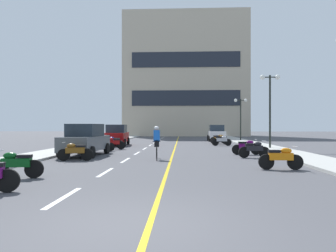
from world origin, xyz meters
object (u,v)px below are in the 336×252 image
motorcycle_2 (281,158)px  motorcycle_11 (218,138)px  parked_car_mid (117,135)px  cyclist_rider (157,142)px  parked_car_near (85,140)px  motorcycle_3 (75,151)px  motorcycle_9 (222,140)px  parked_car_far (216,133)px  motorcycle_7 (113,143)px  motorcycle_8 (114,142)px  street_lamp_mid (270,95)px  motorcycle_1 (16,164)px  motorcycle_10 (220,139)px  motorcycle_6 (102,144)px  motorcycle_5 (247,147)px  street_lamp_far (241,109)px  motorcycle_4 (254,149)px

motorcycle_2 → motorcycle_11: 18.43m
parked_car_mid → cyclist_rider: bearing=-68.3°
parked_car_near → motorcycle_3: 2.68m
parked_car_mid → motorcycle_9: parked_car_mid is taller
parked_car_mid → parked_car_far: 12.68m
parked_car_far → motorcycle_7: parked_car_far is taller
motorcycle_8 → street_lamp_mid: bearing=-4.8°
motorcycle_1 → cyclist_rider: size_ratio=0.96×
motorcycle_2 → motorcycle_10: 16.65m
motorcycle_8 → motorcycle_10: (8.83, 4.98, 0.00)m
motorcycle_11 → street_lamp_mid: bearing=-69.8°
cyclist_rider → motorcycle_9: bearing=67.0°
motorcycle_6 → cyclist_rider: (4.05, -4.59, 0.41)m
motorcycle_1 → motorcycle_11: (8.94, 20.84, 0.00)m
parked_car_mid → motorcycle_11: size_ratio=2.56×
motorcycle_10 → motorcycle_5: bearing=-88.2°
motorcycle_11 → motorcycle_9: bearing=-92.3°
street_lamp_far → cyclist_rider: street_lamp_far is taller
parked_car_far → motorcycle_2: bearing=-90.1°
street_lamp_far → motorcycle_3: 23.54m
motorcycle_3 → motorcycle_10: 16.50m
parked_car_far → motorcycle_8: size_ratio=2.56×
cyclist_rider → motorcycle_1: bearing=-124.5°
motorcycle_1 → parked_car_mid: bearing=91.2°
motorcycle_1 → motorcycle_2: size_ratio=1.00×
street_lamp_far → parked_car_far: bearing=176.9°
street_lamp_mid → motorcycle_9: street_lamp_mid is taller
motorcycle_8 → motorcycle_11: same height
motorcycle_3 → motorcycle_6: 5.47m
motorcycle_6 → motorcycle_11: 13.63m
motorcycle_5 → motorcycle_11: size_ratio=1.01×
parked_car_mid → motorcycle_8: parked_car_mid is taller
parked_car_far → motorcycle_8: 14.55m
motorcycle_3 → motorcycle_11: 18.06m
motorcycle_1 → motorcycle_9: 19.16m
parked_car_mid → motorcycle_4: bearing=-46.7°
motorcycle_7 → parked_car_mid: bearing=99.1°
motorcycle_6 → motorcycle_8: same height
cyclist_rider → motorcycle_4: bearing=10.8°
motorcycle_5 → motorcycle_8: bearing=149.5°
parked_car_near → motorcycle_11: (9.10, 13.17, -0.44)m
street_lamp_far → motorcycle_7: size_ratio=2.75×
motorcycle_2 → motorcycle_7: (-8.81, 9.91, 0.00)m
motorcycle_9 → motorcycle_11: bearing=87.7°
parked_car_near → motorcycle_4: bearing=-4.6°
street_lamp_far → parked_car_near: (-12.09, -17.54, -2.64)m
parked_car_mid → motorcycle_3: size_ratio=2.54×
street_lamp_mid → motorcycle_9: 6.06m
street_lamp_far → motorcycle_9: (-3.14, -8.18, -3.09)m
parked_car_far → motorcycle_6: 17.47m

